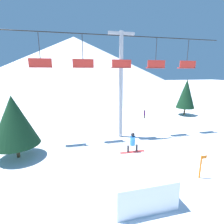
{
  "coord_description": "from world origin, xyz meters",
  "views": [
    {
      "loc": [
        -3.12,
        -8.71,
        6.4
      ],
      "look_at": [
        0.11,
        4.17,
        3.3
      ],
      "focal_mm": 28.0,
      "sensor_mm": 36.0,
      "label": 1
    }
  ],
  "objects": [
    {
      "name": "chairlift",
      "position": [
        1.74,
        7.15,
        6.16
      ],
      "size": [
        20.39,
        0.44,
        9.89
      ],
      "color": "#9E9EA3",
      "rests_on": "ground_plane"
    },
    {
      "name": "snow_ramp",
      "position": [
        0.11,
        -0.76,
        0.75
      ],
      "size": [
        3.0,
        3.86,
        1.5
      ],
      "color": "white",
      "rests_on": "ground_plane"
    },
    {
      "name": "distant_skier",
      "position": [
        7.03,
        13.07,
        0.67
      ],
      "size": [
        0.24,
        0.24,
        1.23
      ],
      "color": "black",
      "rests_on": "ground_plane"
    },
    {
      "name": "ground_plane",
      "position": [
        0.0,
        0.0,
        0.0
      ],
      "size": [
        220.0,
        220.0,
        0.0
      ],
      "primitive_type": "plane",
      "color": "white"
    },
    {
      "name": "pine_tree_near",
      "position": [
        -7.08,
        4.9,
        2.91
      ],
      "size": [
        3.4,
        3.4,
        4.76
      ],
      "color": "#4C3823",
      "rests_on": "ground_plane"
    },
    {
      "name": "mountain_ridge",
      "position": [
        0.0,
        63.95,
        9.63
      ],
      "size": [
        83.67,
        83.67,
        19.26
      ],
      "color": "silver",
      "rests_on": "ground_plane"
    },
    {
      "name": "snowboarder",
      "position": [
        0.54,
        0.68,
        2.12
      ],
      "size": [
        1.59,
        0.3,
        1.28
      ],
      "color": "#B22D2D",
      "rests_on": "snow_ramp"
    },
    {
      "name": "pine_tree_far",
      "position": [
        13.64,
        13.36,
        3.2
      ],
      "size": [
        2.64,
        2.64,
        5.31
      ],
      "color": "#4C3823",
      "rests_on": "ground_plane"
    },
    {
      "name": "trail_marker",
      "position": [
        4.43,
        -0.76,
        0.8
      ],
      "size": [
        0.41,
        0.1,
        1.49
      ],
      "color": "orange",
      "rests_on": "ground_plane"
    }
  ]
}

